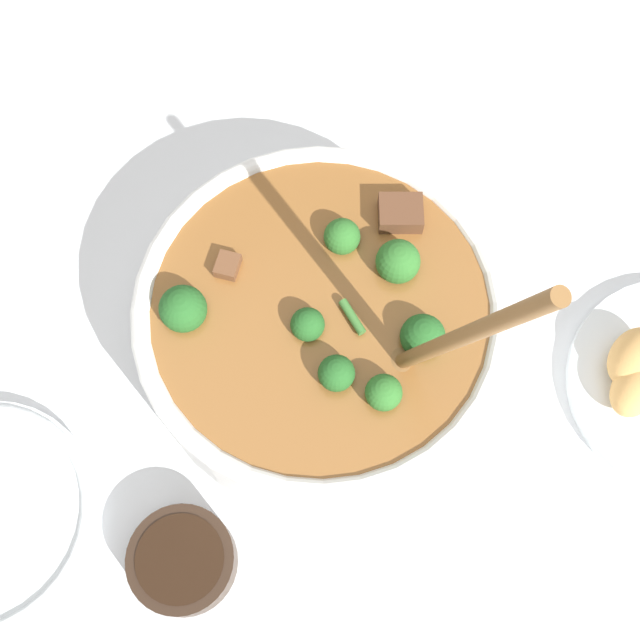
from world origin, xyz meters
TOP-DOWN VIEW (x-y plane):
  - ground_plane at (0.00, 0.00)m, footprint 4.00×4.00m
  - stew_bowl at (0.00, 0.00)m, footprint 0.30×0.30m
  - condiment_bowl at (0.16, -0.14)m, footprint 0.08×0.08m

SIDE VIEW (x-z plane):
  - ground_plane at x=0.00m, z-range 0.00..0.00m
  - condiment_bowl at x=0.16m, z-range 0.00..0.04m
  - stew_bowl at x=0.00m, z-range -0.10..0.20m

